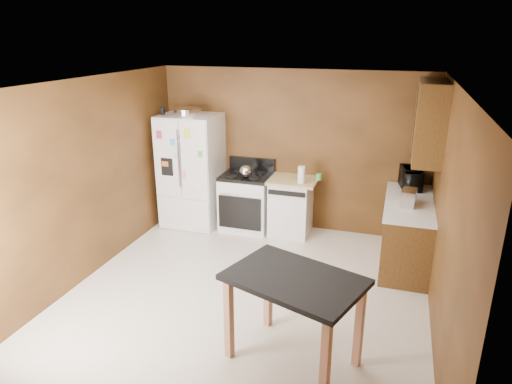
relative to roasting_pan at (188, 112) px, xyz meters
The scene contains 18 objects.
floor 3.03m from the roasting_pan, 49.76° to the right, with size 4.50×4.50×0.00m, color silver.
ceiling 2.49m from the roasting_pan, 49.76° to the right, with size 4.50×4.50×0.00m, color white.
wall_back 1.72m from the roasting_pan, 15.01° to the left, with size 4.20×4.20×0.00m, color brown.
wall_front 4.41m from the roasting_pan, 69.19° to the right, with size 4.20×4.20×0.00m, color brown.
wall_left 2.01m from the roasting_pan, 106.64° to the right, with size 4.50×4.50×0.00m, color brown.
wall_right 4.13m from the roasting_pan, 26.66° to the right, with size 4.50×4.50×0.00m, color brown.
roasting_pan is the anchor object (origin of this frame).
pen_cup 0.40m from the roasting_pan, behind, with size 0.08×0.08×0.11m, color black.
kettle 1.28m from the roasting_pan, ahead, with size 0.19×0.19×0.19m, color silver.
paper_towel 2.00m from the roasting_pan, ahead, with size 0.11×0.11×0.25m, color white.
green_canister 2.24m from the roasting_pan, ahead, with size 0.09×0.09×0.10m, color #46B653.
toaster 3.47m from the roasting_pan, ahead, with size 0.18×0.28×0.21m, color silver.
microwave 3.45m from the roasting_pan, ahead, with size 0.48×0.32×0.26m, color black.
refrigerator 0.95m from the roasting_pan, 86.34° to the left, with size 0.90×0.80×1.80m.
gas_range 1.67m from the roasting_pan, ahead, with size 0.76×0.68×1.10m.
dishwasher 2.15m from the roasting_pan, ahead, with size 0.78×0.63×0.89m.
right_cabinets 3.54m from the roasting_pan, ahead, with size 0.63×1.58×2.45m.
island 3.81m from the roasting_pan, 49.95° to the right, with size 1.40×1.16×0.91m.
Camera 1 is at (1.56, -4.53, 3.00)m, focal length 32.00 mm.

